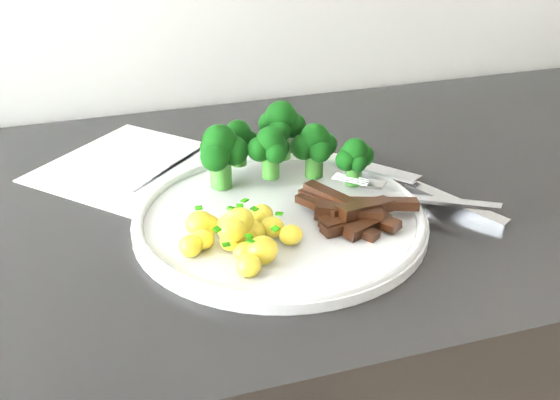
{
  "coord_description": "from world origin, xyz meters",
  "views": [
    {
      "loc": [
        -0.17,
        1.01,
        1.27
      ],
      "look_at": [
        0.01,
        1.6,
        0.94
      ],
      "focal_mm": 43.37,
      "sensor_mm": 36.0,
      "label": 1
    }
  ],
  "objects_px": {
    "recipe_paper": "(164,174)",
    "knife": "(428,194)",
    "potatoes": "(239,231)",
    "beef_strips": "(352,213)",
    "fork": "(418,195)",
    "plate": "(280,218)",
    "broccoli": "(277,144)"
  },
  "relations": [
    {
      "from": "recipe_paper",
      "to": "knife",
      "type": "distance_m",
      "value": 0.31
    },
    {
      "from": "potatoes",
      "to": "beef_strips",
      "type": "distance_m",
      "value": 0.12
    },
    {
      "from": "potatoes",
      "to": "fork",
      "type": "relative_size",
      "value": 0.82
    },
    {
      "from": "potatoes",
      "to": "knife",
      "type": "bearing_deg",
      "value": 10.7
    },
    {
      "from": "knife",
      "to": "plate",
      "type": "bearing_deg",
      "value": -179.55
    },
    {
      "from": "potatoes",
      "to": "plate",
      "type": "bearing_deg",
      "value": 37.28
    },
    {
      "from": "potatoes",
      "to": "beef_strips",
      "type": "xyz_separation_m",
      "value": [
        0.12,
        0.01,
        -0.0
      ]
    },
    {
      "from": "knife",
      "to": "potatoes",
      "type": "bearing_deg",
      "value": -169.3
    },
    {
      "from": "fork",
      "to": "knife",
      "type": "height_order",
      "value": "fork"
    },
    {
      "from": "knife",
      "to": "fork",
      "type": "bearing_deg",
      "value": -142.44
    },
    {
      "from": "beef_strips",
      "to": "fork",
      "type": "distance_m",
      "value": 0.09
    },
    {
      "from": "plate",
      "to": "broccoli",
      "type": "relative_size",
      "value": 1.59
    },
    {
      "from": "plate",
      "to": "fork",
      "type": "xyz_separation_m",
      "value": [
        0.15,
        -0.02,
        0.01
      ]
    },
    {
      "from": "potatoes",
      "to": "fork",
      "type": "height_order",
      "value": "potatoes"
    },
    {
      "from": "plate",
      "to": "beef_strips",
      "type": "bearing_deg",
      "value": -26.99
    },
    {
      "from": "broccoli",
      "to": "beef_strips",
      "type": "xyz_separation_m",
      "value": [
        0.04,
        -0.12,
        -0.03
      ]
    },
    {
      "from": "recipe_paper",
      "to": "beef_strips",
      "type": "height_order",
      "value": "beef_strips"
    },
    {
      "from": "recipe_paper",
      "to": "plate",
      "type": "distance_m",
      "value": 0.18
    },
    {
      "from": "beef_strips",
      "to": "fork",
      "type": "xyz_separation_m",
      "value": [
        0.09,
        0.02,
        -0.0
      ]
    },
    {
      "from": "plate",
      "to": "broccoli",
      "type": "bearing_deg",
      "value": 74.62
    },
    {
      "from": "broccoli",
      "to": "fork",
      "type": "distance_m",
      "value": 0.17
    },
    {
      "from": "potatoes",
      "to": "beef_strips",
      "type": "bearing_deg",
      "value": 3.89
    },
    {
      "from": "recipe_paper",
      "to": "potatoes",
      "type": "xyz_separation_m",
      "value": [
        0.04,
        -0.2,
        0.02
      ]
    },
    {
      "from": "beef_strips",
      "to": "knife",
      "type": "relative_size",
      "value": 0.53
    },
    {
      "from": "fork",
      "to": "knife",
      "type": "bearing_deg",
      "value": 37.56
    },
    {
      "from": "plate",
      "to": "broccoli",
      "type": "height_order",
      "value": "broccoli"
    },
    {
      "from": "recipe_paper",
      "to": "plate",
      "type": "height_order",
      "value": "plate"
    },
    {
      "from": "beef_strips",
      "to": "knife",
      "type": "distance_m",
      "value": 0.11
    },
    {
      "from": "knife",
      "to": "recipe_paper",
      "type": "bearing_deg",
      "value": 150.24
    },
    {
      "from": "plate",
      "to": "knife",
      "type": "distance_m",
      "value": 0.17
    },
    {
      "from": "fork",
      "to": "knife",
      "type": "relative_size",
      "value": 0.64
    },
    {
      "from": "broccoli",
      "to": "beef_strips",
      "type": "bearing_deg",
      "value": -69.99
    }
  ]
}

